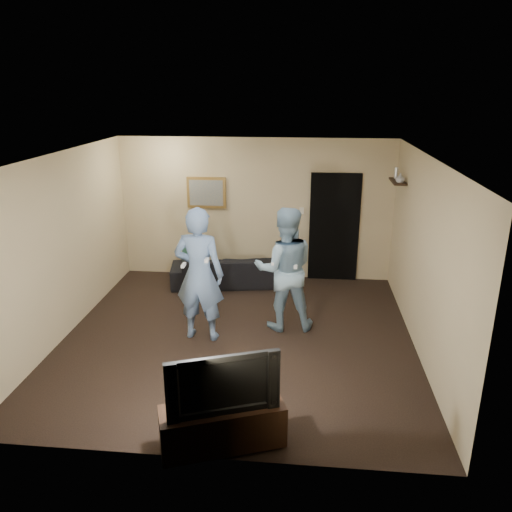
# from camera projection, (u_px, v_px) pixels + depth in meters

# --- Properties ---
(ground) EXTENTS (5.00, 5.00, 0.00)m
(ground) POSITION_uv_depth(u_px,v_px,m) (238.00, 337.00, 7.24)
(ground) COLOR black
(ground) RESTS_ON ground
(ceiling) EXTENTS (5.00, 5.00, 0.04)m
(ceiling) POSITION_uv_depth(u_px,v_px,m) (236.00, 156.00, 6.40)
(ceiling) COLOR silver
(ceiling) RESTS_ON wall_back
(wall_back) EXTENTS (5.00, 0.04, 2.60)m
(wall_back) POSITION_uv_depth(u_px,v_px,m) (255.00, 209.00, 9.17)
(wall_back) COLOR #C6B184
(wall_back) RESTS_ON ground
(wall_front) EXTENTS (5.00, 0.04, 2.60)m
(wall_front) POSITION_uv_depth(u_px,v_px,m) (199.00, 340.00, 4.47)
(wall_front) COLOR #C6B184
(wall_front) RESTS_ON ground
(wall_left) EXTENTS (0.04, 5.00, 2.60)m
(wall_left) POSITION_uv_depth(u_px,v_px,m) (62.00, 247.00, 7.06)
(wall_left) COLOR #C6B184
(wall_left) RESTS_ON ground
(wall_right) EXTENTS (0.04, 5.00, 2.60)m
(wall_right) POSITION_uv_depth(u_px,v_px,m) (424.00, 258.00, 6.59)
(wall_right) COLOR #C6B184
(wall_right) RESTS_ON ground
(sofa) EXTENTS (1.95, 1.02, 0.54)m
(sofa) POSITION_uv_depth(u_px,v_px,m) (223.00, 270.00, 9.09)
(sofa) COLOR black
(sofa) RESTS_ON ground
(throw_pillow) EXTENTS (0.43, 0.23, 0.41)m
(throw_pillow) POSITION_uv_depth(u_px,v_px,m) (194.00, 258.00, 9.07)
(throw_pillow) COLOR #1C5444
(throw_pillow) RESTS_ON sofa
(painting_frame) EXTENTS (0.72, 0.05, 0.57)m
(painting_frame) POSITION_uv_depth(u_px,v_px,m) (206.00, 193.00, 9.14)
(painting_frame) COLOR olive
(painting_frame) RESTS_ON wall_back
(painting_canvas) EXTENTS (0.62, 0.01, 0.47)m
(painting_canvas) POSITION_uv_depth(u_px,v_px,m) (206.00, 193.00, 9.11)
(painting_canvas) COLOR slate
(painting_canvas) RESTS_ON painting_frame
(doorway) EXTENTS (0.90, 0.06, 2.00)m
(doorway) POSITION_uv_depth(u_px,v_px,m) (334.00, 228.00, 9.11)
(doorway) COLOR black
(doorway) RESTS_ON ground
(light_switch) EXTENTS (0.08, 0.02, 0.12)m
(light_switch) POSITION_uv_depth(u_px,v_px,m) (302.00, 211.00, 9.07)
(light_switch) COLOR silver
(light_switch) RESTS_ON wall_back
(wall_shelf) EXTENTS (0.20, 0.60, 0.03)m
(wall_shelf) POSITION_uv_depth(u_px,v_px,m) (398.00, 181.00, 8.07)
(wall_shelf) COLOR black
(wall_shelf) RESTS_ON wall_right
(shelf_vase) EXTENTS (0.16, 0.16, 0.15)m
(shelf_vase) POSITION_uv_depth(u_px,v_px,m) (400.00, 178.00, 7.86)
(shelf_vase) COLOR #AAAAAF
(shelf_vase) RESTS_ON wall_shelf
(shelf_figurine) EXTENTS (0.06, 0.06, 0.18)m
(shelf_figurine) POSITION_uv_depth(u_px,v_px,m) (396.00, 173.00, 8.22)
(shelf_figurine) COLOR silver
(shelf_figurine) RESTS_ON wall_shelf
(tv_console) EXTENTS (1.29, 0.80, 0.44)m
(tv_console) POSITION_uv_depth(u_px,v_px,m) (223.00, 426.00, 4.96)
(tv_console) COLOR black
(tv_console) RESTS_ON ground
(television) EXTENTS (1.08, 0.51, 0.63)m
(television) POSITION_uv_depth(u_px,v_px,m) (221.00, 380.00, 4.79)
(television) COLOR black
(television) RESTS_ON tv_console
(wii_player_left) EXTENTS (0.75, 0.56, 1.93)m
(wii_player_left) POSITION_uv_depth(u_px,v_px,m) (199.00, 275.00, 6.94)
(wii_player_left) COLOR #6582B0
(wii_player_left) RESTS_ON ground
(wii_player_right) EXTENTS (0.98, 0.81, 1.85)m
(wii_player_right) POSITION_uv_depth(u_px,v_px,m) (285.00, 269.00, 7.27)
(wii_player_right) COLOR #80A1BA
(wii_player_right) RESTS_ON ground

